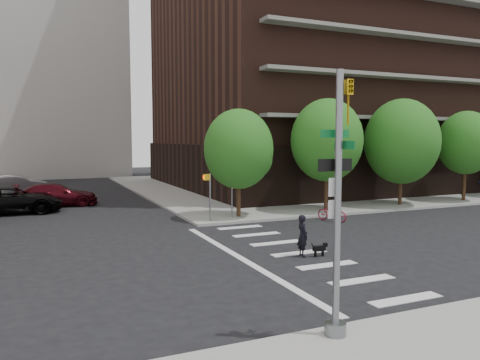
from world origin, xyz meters
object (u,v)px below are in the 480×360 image
object	(u,v)px
scooter	(332,213)
dog_walker	(302,236)
parked_car_silver	(17,185)
parked_car_maroon	(56,195)
parked_car_black	(11,200)
traffic_signal	(338,225)

from	to	relation	value
scooter	dog_walker	size ratio (longest dim) A/B	1.11
scooter	parked_car_silver	bearing A→B (deg)	105.37
parked_car_maroon	parked_car_silver	xyz separation A→B (m)	(-2.70, 8.80, 0.02)
parked_car_black	scooter	world-z (taller)	parked_car_black
traffic_signal	parked_car_black	size ratio (longest dim) A/B	0.99
traffic_signal	scooter	size ratio (longest dim) A/B	3.24
traffic_signal	dog_walker	xyz separation A→B (m)	(3.32, 6.99, -1.87)
parked_car_black	parked_car_silver	bearing A→B (deg)	-0.08
traffic_signal	parked_car_silver	world-z (taller)	traffic_signal
parked_car_silver	parked_car_maroon	bearing A→B (deg)	-168.76
traffic_signal	dog_walker	world-z (taller)	traffic_signal
parked_car_silver	scooter	xyz separation A→B (m)	(16.71, -21.26, -0.32)
traffic_signal	scooter	bearing A→B (deg)	55.68
parked_car_silver	dog_walker	size ratio (longest dim) A/B	2.95
parked_car_maroon	traffic_signal	bearing A→B (deg)	-166.13
parked_car_silver	scooter	size ratio (longest dim) A/B	2.65
parked_car_black	dog_walker	xyz separation A→B (m)	(11.05, -16.28, -0.01)
traffic_signal	parked_car_maroon	xyz separation A→B (m)	(-5.03, 25.61, -1.91)
traffic_signal	dog_walker	distance (m)	7.97
traffic_signal	dog_walker	size ratio (longest dim) A/B	3.61
parked_car_black	parked_car_maroon	xyz separation A→B (m)	(2.70, 2.33, -0.05)
traffic_signal	parked_car_silver	size ratio (longest dim) A/B	1.22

